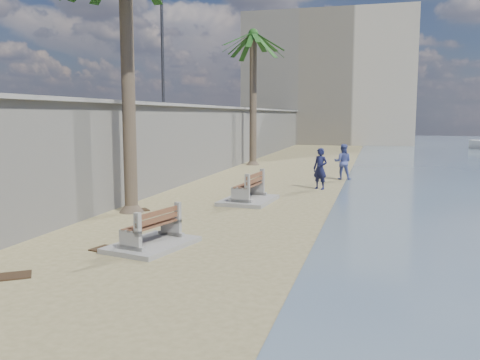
{
  "coord_description": "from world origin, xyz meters",
  "views": [
    {
      "loc": [
        3.41,
        -7.42,
        3.11
      ],
      "look_at": [
        -0.5,
        7.0,
        1.2
      ],
      "focal_mm": 38.0,
      "sensor_mm": 36.0,
      "label": 1
    }
  ],
  "objects_px": {
    "bench_near": "(152,231)",
    "person_b": "(343,160)",
    "bench_far": "(249,190)",
    "person_a": "(320,166)",
    "palm_back": "(253,36)"
  },
  "relations": [
    {
      "from": "bench_near",
      "to": "person_b",
      "type": "relative_size",
      "value": 1.25
    },
    {
      "from": "palm_back",
      "to": "person_a",
      "type": "distance_m",
      "value": 12.96
    },
    {
      "from": "palm_back",
      "to": "person_b",
      "type": "xyz_separation_m",
      "value": [
        5.96,
        -6.04,
        -6.98
      ]
    },
    {
      "from": "bench_near",
      "to": "person_b",
      "type": "height_order",
      "value": "person_b"
    },
    {
      "from": "bench_far",
      "to": "palm_back",
      "type": "distance_m",
      "value": 15.76
    },
    {
      "from": "palm_back",
      "to": "person_b",
      "type": "bearing_deg",
      "value": -45.35
    },
    {
      "from": "palm_back",
      "to": "bench_far",
      "type": "bearing_deg",
      "value": -76.95
    },
    {
      "from": "person_b",
      "to": "palm_back",
      "type": "bearing_deg",
      "value": -46.31
    },
    {
      "from": "palm_back",
      "to": "person_a",
      "type": "height_order",
      "value": "palm_back"
    },
    {
      "from": "palm_back",
      "to": "person_b",
      "type": "height_order",
      "value": "palm_back"
    },
    {
      "from": "bench_far",
      "to": "person_a",
      "type": "relative_size",
      "value": 1.27
    },
    {
      "from": "bench_near",
      "to": "person_a",
      "type": "relative_size",
      "value": 1.19
    },
    {
      "from": "bench_far",
      "to": "palm_back",
      "type": "relative_size",
      "value": 0.28
    },
    {
      "from": "bench_near",
      "to": "bench_far",
      "type": "bearing_deg",
      "value": 84.31
    },
    {
      "from": "bench_far",
      "to": "person_a",
      "type": "distance_m",
      "value": 4.49
    }
  ]
}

